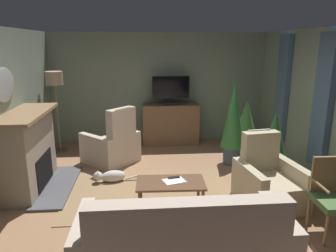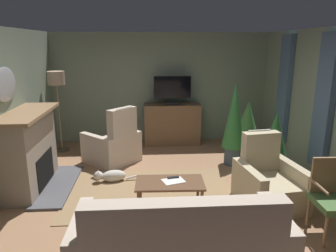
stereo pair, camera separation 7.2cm
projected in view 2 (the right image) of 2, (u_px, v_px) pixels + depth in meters
The scene contains 21 objects.
ground_plane at pixel (170, 197), 4.98m from camera, with size 5.65×6.60×0.04m, color #936B4C.
wall_back at pixel (161, 88), 7.59m from camera, with size 5.65×0.10×2.57m, color gray.
curtain_panel_near at pixel (324, 102), 5.01m from camera, with size 0.10×0.44×2.16m, color slate.
curtain_panel_far at pixel (284, 89), 6.46m from camera, with size 0.10×0.44×2.16m, color slate.
rug_central at pixel (150, 192), 5.08m from camera, with size 2.63×1.78×0.01m, color #8E704C.
fireplace at pixel (30, 152), 5.13m from camera, with size 0.96×1.64×1.28m.
wall_mirror_oval at pixel (5, 84), 4.83m from camera, with size 0.06×0.78×0.53m, color #B2B7BF.
tv_cabinet at pixel (172, 125), 7.48m from camera, with size 1.30×0.49×0.95m.
television at pixel (172, 90), 7.21m from camera, with size 0.85×0.20×0.65m.
coffee_table at pixel (170, 185), 4.46m from camera, with size 0.98×0.56×0.44m.
tv_remote at pixel (173, 178), 4.56m from camera, with size 0.17×0.05×0.02m, color black.
folded_newspaper at pixel (173, 181), 4.47m from camera, with size 0.30×0.22×0.01m, color silver.
sofa_floral at pixel (181, 245), 3.24m from camera, with size 2.19×0.90×0.96m.
armchair_facing_sofa at pixel (114, 145), 6.32m from camera, with size 1.23×1.23×1.16m.
armchair_by_fireplace at pixel (268, 183), 4.68m from camera, with size 0.94×1.01×1.04m.
side_chair_beside_plant at pixel (333, 196), 3.88m from camera, with size 0.49×0.51×0.95m.
potted_plant_small_fern_corner at pixel (234, 120), 6.08m from camera, with size 0.45×0.45×1.62m.
potted_plant_tall_palm_by_window at pixel (275, 144), 5.38m from camera, with size 0.53×0.53×1.23m.
potted_plant_leafy_by_curtain at pixel (248, 124), 6.88m from camera, with size 0.52×0.52×1.14m.
cat at pixel (111, 176), 5.46m from camera, with size 0.75×0.27×0.22m.
floor_lamp at pixel (57, 86), 6.73m from camera, with size 0.35×0.35×1.75m.
Camera 2 is at (-0.34, -4.52, 2.32)m, focal length 33.89 mm.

